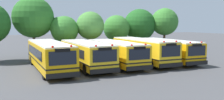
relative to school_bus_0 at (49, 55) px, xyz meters
name	(u,v)px	position (x,y,z in m)	size (l,w,h in m)	color
ground_plane	(115,65)	(6.65, -0.13, -1.43)	(160.00, 160.00, 0.00)	#424244
school_bus_0	(49,55)	(0.00, 0.00, 0.00)	(2.83, 10.96, 2.71)	#EAA80C
school_bus_1	(86,53)	(3.47, -0.18, -0.04)	(2.82, 9.91, 2.63)	yellow
school_bus_2	(115,52)	(6.67, -0.09, -0.07)	(2.72, 10.01, 2.58)	yellow
school_bus_3	(142,50)	(10.02, 0.06, 0.02)	(2.64, 10.14, 2.76)	yellow
school_bus_4	(167,49)	(13.17, -0.05, -0.06)	(2.76, 9.97, 2.59)	#EAA80C
tree_1	(34,17)	(-0.40, 8.81, 3.66)	(5.06, 5.06, 7.60)	#4C3823
tree_2	(63,29)	(3.04, 7.85, 2.18)	(3.63, 3.50, 5.27)	#4C3823
tree_3	(91,26)	(6.65, 7.41, 2.62)	(3.67, 3.65, 5.88)	#4C3823
tree_4	(116,29)	(10.92, 8.95, 2.15)	(3.79, 3.79, 5.53)	#4C3823
tree_5	(141,25)	(15.09, 9.17, 2.64)	(4.81, 4.81, 6.52)	#4C3823
tree_6	(165,21)	(18.36, 7.67, 3.31)	(4.07, 4.07, 6.64)	#4C3823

